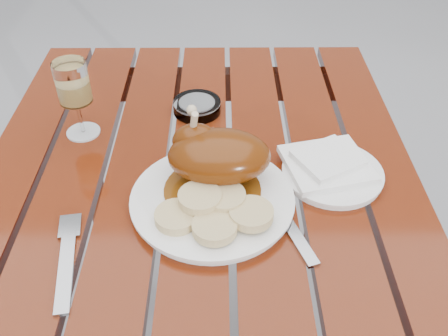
% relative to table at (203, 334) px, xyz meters
% --- Properties ---
extents(table, '(0.80, 1.20, 0.75)m').
position_rel_table_xyz_m(table, '(0.00, 0.00, 0.00)').
color(table, maroon).
rests_on(table, ground).
extents(dinner_plate, '(0.32, 0.32, 0.02)m').
position_rel_table_xyz_m(dinner_plate, '(0.03, 0.02, 0.38)').
color(dinner_plate, white).
rests_on(dinner_plate, table).
extents(roast_duck, '(0.18, 0.17, 0.13)m').
position_rel_table_xyz_m(roast_duck, '(0.03, 0.07, 0.44)').
color(roast_duck, '#61320B').
rests_on(roast_duck, dinner_plate).
extents(bread_dumplings, '(0.19, 0.13, 0.03)m').
position_rel_table_xyz_m(bread_dumplings, '(0.03, -0.03, 0.41)').
color(bread_dumplings, tan).
rests_on(bread_dumplings, dinner_plate).
extents(wine_glass, '(0.09, 0.09, 0.16)m').
position_rel_table_xyz_m(wine_glass, '(-0.24, 0.23, 0.45)').
color(wine_glass, '#DAB763').
rests_on(wine_glass, table).
extents(side_plate, '(0.18, 0.18, 0.01)m').
position_rel_table_xyz_m(side_plate, '(0.24, 0.09, 0.38)').
color(side_plate, white).
rests_on(side_plate, table).
extents(napkin, '(0.17, 0.16, 0.01)m').
position_rel_table_xyz_m(napkin, '(0.23, 0.10, 0.40)').
color(napkin, white).
rests_on(napkin, side_plate).
extents(ashtray, '(0.10, 0.10, 0.03)m').
position_rel_table_xyz_m(ashtray, '(-0.01, 0.30, 0.39)').
color(ashtray, '#B2B7BC').
rests_on(ashtray, table).
extents(fork, '(0.05, 0.18, 0.01)m').
position_rel_table_xyz_m(fork, '(-0.19, -0.11, 0.38)').
color(fork, gray).
rests_on(fork, table).
extents(knife, '(0.09, 0.20, 0.01)m').
position_rel_table_xyz_m(knife, '(0.15, -0.02, 0.38)').
color(knife, gray).
rests_on(knife, table).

